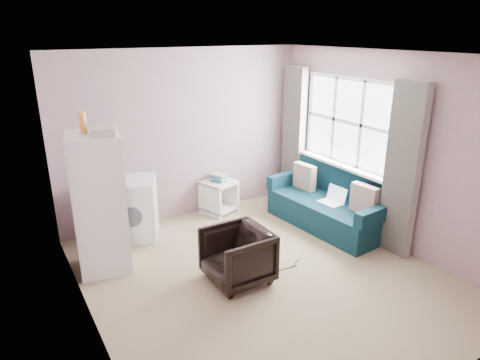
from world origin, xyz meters
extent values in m
cube|color=#9C8966|center=(0.00, 0.00, -0.01)|extent=(3.80, 4.20, 0.02)
cube|color=silver|center=(0.00, 0.00, 2.51)|extent=(3.80, 4.20, 0.02)
cube|color=gray|center=(0.00, 2.11, 1.25)|extent=(3.80, 0.02, 2.50)
cube|color=gray|center=(0.00, -2.11, 1.25)|extent=(3.80, 0.02, 2.50)
cube|color=gray|center=(-1.91, 0.00, 1.25)|extent=(0.02, 4.20, 2.50)
cube|color=gray|center=(1.91, 0.00, 1.25)|extent=(0.02, 4.20, 2.50)
cube|color=white|center=(1.89, 0.70, 1.50)|extent=(0.01, 1.60, 1.20)
imported|color=black|center=(-0.31, 0.07, 0.35)|extent=(0.63, 0.67, 0.69)
cube|color=white|center=(-1.52, 1.13, 0.83)|extent=(0.67, 0.67, 1.66)
cube|color=#55535B|center=(-1.23, 1.07, 0.62)|extent=(0.12, 0.52, 0.02)
cube|color=#55535B|center=(-1.19, 1.28, 1.09)|extent=(0.02, 0.03, 0.47)
cube|color=white|center=(-1.24, 1.04, 1.16)|extent=(0.09, 0.39, 0.57)
cylinder|color=#F99F31|center=(-1.58, 1.19, 1.78)|extent=(0.09, 0.09, 0.23)
cube|color=beige|center=(-1.43, 1.02, 1.70)|extent=(0.30, 0.33, 0.09)
cube|color=white|center=(-0.95, 1.75, 0.42)|extent=(0.79, 0.79, 0.84)
cube|color=#55535B|center=(-0.96, 1.73, 0.81)|extent=(0.73, 0.72, 0.05)
cylinder|color=#55535B|center=(-1.07, 1.48, 0.42)|extent=(0.26, 0.13, 0.28)
cube|color=white|center=(0.46, 1.92, 0.48)|extent=(0.58, 0.58, 0.04)
cube|color=white|center=(0.46, 1.92, 0.06)|extent=(0.58, 0.58, 0.04)
cube|color=white|center=(0.26, 1.85, 0.25)|extent=(0.19, 0.45, 0.51)
cube|color=white|center=(0.65, 1.98, 0.25)|extent=(0.19, 0.45, 0.51)
cube|color=#21598B|center=(0.46, 1.92, 0.52)|extent=(0.22, 0.26, 0.03)
cube|color=#D1B08B|center=(0.47, 1.92, 0.55)|extent=(0.23, 0.27, 0.03)
cube|color=#21598B|center=(0.44, 1.92, 0.58)|extent=(0.21, 0.26, 0.03)
cube|color=#D1B08B|center=(0.47, 1.91, 0.61)|extent=(0.23, 0.27, 0.03)
cube|color=#0D303B|center=(1.58, 0.64, 0.20)|extent=(0.98, 1.83, 0.39)
cube|color=#0D303B|center=(1.91, 0.67, 0.61)|extent=(0.32, 1.78, 0.43)
cube|color=#0D303B|center=(1.65, -0.21, 0.49)|extent=(0.84, 0.21, 0.20)
cube|color=#0D303B|center=(1.51, 1.49, 0.49)|extent=(0.84, 0.21, 0.20)
cube|color=tan|center=(1.68, 0.08, 0.59)|extent=(0.15, 0.40, 0.39)
cube|color=tan|center=(1.58, 1.21, 0.59)|extent=(0.15, 0.40, 0.39)
cube|color=white|center=(1.51, 0.54, 0.40)|extent=(0.25, 0.34, 0.02)
cube|color=silver|center=(1.63, 0.55, 0.52)|extent=(0.09, 0.33, 0.21)
cube|color=white|center=(1.82, 0.70, 0.87)|extent=(0.14, 1.70, 0.04)
cube|color=white|center=(1.87, 0.70, 0.90)|extent=(0.02, 1.68, 0.05)
cube|color=white|center=(1.87, 0.70, 1.50)|extent=(0.02, 1.68, 0.05)
cube|color=white|center=(1.87, 0.70, 2.10)|extent=(0.02, 1.68, 0.05)
cube|color=white|center=(1.87, -0.10, 1.50)|extent=(0.02, 0.05, 1.20)
cube|color=white|center=(1.87, 0.43, 1.50)|extent=(0.02, 0.05, 1.20)
cube|color=white|center=(1.87, 0.97, 1.50)|extent=(0.02, 0.05, 1.20)
cube|color=white|center=(1.87, 1.50, 1.50)|extent=(0.02, 0.05, 1.20)
cube|color=beige|center=(1.78, -0.38, 1.10)|extent=(0.12, 0.46, 2.18)
cube|color=beige|center=(1.78, 1.78, 1.10)|extent=(0.12, 0.46, 2.18)
cylinder|color=black|center=(0.50, 0.01, 0.01)|extent=(0.25, 0.15, 0.01)
cylinder|color=black|center=(0.34, -0.03, 0.01)|extent=(0.28, 0.03, 0.01)
camera|label=1|loc=(-2.48, -3.60, 2.74)|focal=32.00mm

